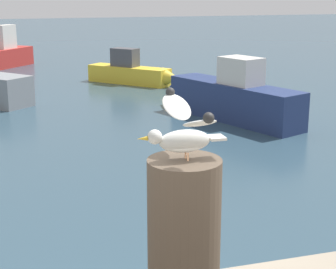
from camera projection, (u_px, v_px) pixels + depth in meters
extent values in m
cylinder|color=#382D23|center=(184.00, 243.00, 2.49)|extent=(0.33, 0.33, 0.80)
cylinder|color=tan|center=(186.00, 155.00, 2.40)|extent=(0.01, 0.01, 0.04)
cylinder|color=tan|center=(188.00, 157.00, 2.36)|extent=(0.01, 0.01, 0.04)
ellipsoid|color=white|center=(185.00, 141.00, 2.36)|extent=(0.23, 0.10, 0.10)
sphere|color=white|center=(155.00, 137.00, 2.32)|extent=(0.06, 0.06, 0.06)
cone|color=gold|center=(142.00, 139.00, 2.31)|extent=(0.05, 0.02, 0.02)
cube|color=white|center=(216.00, 138.00, 2.40)|extent=(0.07, 0.08, 0.01)
ellipsoid|color=white|center=(176.00, 107.00, 2.49)|extent=(0.13, 0.24, 0.09)
sphere|color=#2F2F2F|center=(170.00, 92.00, 2.58)|extent=(0.04, 0.04, 0.04)
ellipsoid|color=white|center=(199.00, 123.00, 2.18)|extent=(0.13, 0.24, 0.09)
sphere|color=#2F2F2F|center=(209.00, 118.00, 2.06)|extent=(0.04, 0.04, 0.04)
cube|color=yellow|center=(129.00, 75.00, 18.80)|extent=(2.56, 2.69, 0.58)
cone|color=yellow|center=(171.00, 78.00, 17.97)|extent=(0.91, 0.91, 0.64)
cube|color=#47474C|center=(125.00, 57.00, 18.73)|extent=(0.97, 1.00, 0.62)
cube|color=navy|center=(234.00, 102.00, 13.49)|extent=(2.24, 3.92, 0.92)
cone|color=navy|center=(178.00, 88.00, 15.11)|extent=(1.03, 1.03, 0.79)
cube|color=silver|center=(241.00, 71.00, 13.13)|extent=(0.99, 1.15, 0.66)
cube|color=#B72D28|center=(6.00, 58.00, 22.67)|extent=(2.29, 2.53, 0.76)
cube|color=silver|center=(6.00, 37.00, 22.50)|extent=(0.89, 0.94, 0.96)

